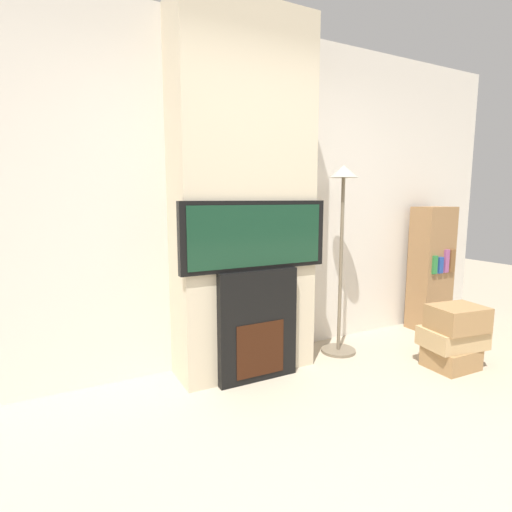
% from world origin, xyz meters
% --- Properties ---
extents(wall_back, '(6.00, 0.06, 2.70)m').
position_xyz_m(wall_back, '(0.00, 2.03, 1.35)').
color(wall_back, silver).
rests_on(wall_back, ground_plane).
extents(chimney_breast, '(1.06, 0.42, 2.70)m').
position_xyz_m(chimney_breast, '(0.00, 1.79, 1.35)').
color(chimney_breast, beige).
rests_on(chimney_breast, ground_plane).
extents(fireplace, '(0.63, 0.15, 0.84)m').
position_xyz_m(fireplace, '(0.00, 1.58, 0.42)').
color(fireplace, black).
rests_on(fireplace, ground_plane).
extents(television, '(1.15, 0.07, 0.50)m').
position_xyz_m(television, '(0.00, 1.58, 1.09)').
color(television, black).
rests_on(television, fireplace).
extents(floor_lamp, '(0.30, 0.30, 1.62)m').
position_xyz_m(floor_lamp, '(0.89, 1.70, 1.08)').
color(floor_lamp, '#726651').
rests_on(floor_lamp, ground_plane).
extents(box_stack, '(0.50, 0.41, 0.51)m').
position_xyz_m(box_stack, '(1.49, 1.02, 0.26)').
color(box_stack, '#A37A4C').
rests_on(box_stack, ground_plane).
extents(bookshelf, '(0.40, 0.29, 1.27)m').
position_xyz_m(bookshelf, '(2.15, 1.79, 0.63)').
color(bookshelf, '#997047').
rests_on(bookshelf, ground_plane).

